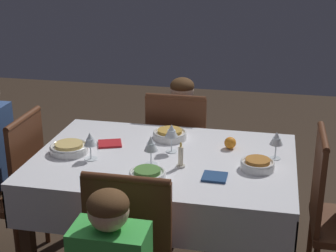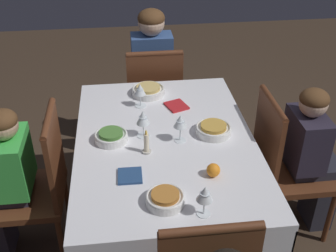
# 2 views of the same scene
# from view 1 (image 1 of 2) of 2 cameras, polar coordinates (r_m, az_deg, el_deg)

# --- Properties ---
(dining_table) EXTENTS (1.38, 0.96, 0.77)m
(dining_table) POSITION_cam_1_polar(r_m,az_deg,el_deg) (2.79, -0.43, -5.20)
(dining_table) COLOR silver
(dining_table) RESTS_ON ground_plane
(chair_west) EXTENTS (0.43, 0.43, 0.93)m
(chair_west) POSITION_cam_1_polar(r_m,az_deg,el_deg) (3.19, -17.03, -6.15)
(chair_west) COLOR #562D19
(chair_west) RESTS_ON ground_plane
(chair_north) EXTENTS (0.43, 0.43, 0.93)m
(chair_north) POSITION_cam_1_polar(r_m,az_deg,el_deg) (3.51, 1.19, -2.74)
(chair_north) COLOR #562D19
(chair_north) RESTS_ON ground_plane
(person_child_dark) EXTENTS (0.30, 0.33, 0.98)m
(person_child_dark) POSITION_cam_1_polar(r_m,az_deg,el_deg) (3.65, 1.70, -1.14)
(person_child_dark) COLOR #282833
(person_child_dark) RESTS_ON ground_plane
(bowl_west) EXTENTS (0.21, 0.21, 0.06)m
(bowl_west) POSITION_cam_1_polar(r_m,az_deg,el_deg) (2.84, -10.90, -2.41)
(bowl_west) COLOR white
(bowl_west) RESTS_ON dining_table
(wine_glass_west) EXTENTS (0.07, 0.07, 0.15)m
(wine_glass_west) POSITION_cam_1_polar(r_m,az_deg,el_deg) (2.71, -8.63, -1.58)
(wine_glass_west) COLOR white
(wine_glass_west) RESTS_ON dining_table
(bowl_east) EXTENTS (0.17, 0.17, 0.06)m
(bowl_east) POSITION_cam_1_polar(r_m,az_deg,el_deg) (2.63, 9.89, -4.19)
(bowl_east) COLOR white
(bowl_east) RESTS_ON dining_table
(wine_glass_east) EXTENTS (0.07, 0.07, 0.15)m
(wine_glass_east) POSITION_cam_1_polar(r_m,az_deg,el_deg) (2.74, 11.93, -1.45)
(wine_glass_east) COLOR white
(wine_glass_east) RESTS_ON dining_table
(bowl_north) EXTENTS (0.20, 0.20, 0.06)m
(bowl_north) POSITION_cam_1_polar(r_m,az_deg,el_deg) (2.98, 0.20, -0.91)
(bowl_north) COLOR white
(bowl_north) RESTS_ON dining_table
(wine_glass_north) EXTENTS (0.07, 0.07, 0.16)m
(wine_glass_north) POSITION_cam_1_polar(r_m,az_deg,el_deg) (2.77, 0.40, -0.63)
(wine_glass_north) COLOR white
(wine_glass_north) RESTS_ON dining_table
(bowl_south) EXTENTS (0.18, 0.18, 0.06)m
(bowl_south) POSITION_cam_1_polar(r_m,az_deg,el_deg) (2.49, -2.30, -5.41)
(bowl_south) COLOR white
(bowl_south) RESTS_ON dining_table
(wine_glass_south) EXTENTS (0.07, 0.07, 0.16)m
(wine_glass_south) POSITION_cam_1_polar(r_m,az_deg,el_deg) (2.61, -1.91, -2.09)
(wine_glass_south) COLOR white
(wine_glass_south) RESTS_ON dining_table
(candle_centerpiece) EXTENTS (0.05, 0.05, 0.14)m
(candle_centerpiece) POSITION_cam_1_polar(r_m,az_deg,el_deg) (2.61, 1.42, -3.56)
(candle_centerpiece) COLOR beige
(candle_centerpiece) RESTS_ON dining_table
(orange_fruit) EXTENTS (0.07, 0.07, 0.07)m
(orange_fruit) POSITION_cam_1_polar(r_m,az_deg,el_deg) (2.86, 6.91, -1.87)
(orange_fruit) COLOR orange
(orange_fruit) RESTS_ON dining_table
(napkin_red_folded) EXTENTS (0.16, 0.15, 0.01)m
(napkin_red_folded) POSITION_cam_1_polar(r_m,az_deg,el_deg) (2.92, -6.46, -1.95)
(napkin_red_folded) COLOR red
(napkin_red_folded) RESTS_ON dining_table
(napkin_spare_side) EXTENTS (0.12, 0.12, 0.01)m
(napkin_spare_side) POSITION_cam_1_polar(r_m,az_deg,el_deg) (2.52, 5.20, -5.64)
(napkin_spare_side) COLOR navy
(napkin_spare_side) RESTS_ON dining_table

